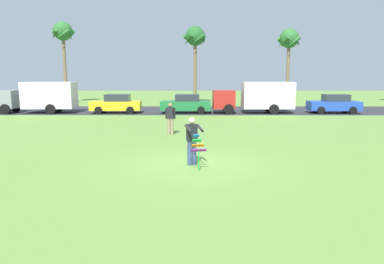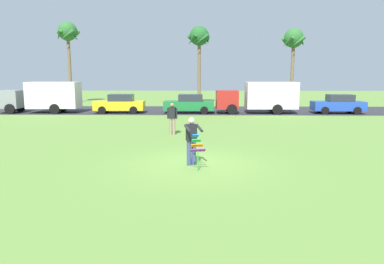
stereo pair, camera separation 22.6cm
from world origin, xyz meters
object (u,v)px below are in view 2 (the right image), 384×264
(palm_tree_left_near, at_px, (68,35))
(palm_tree_right_near, at_px, (199,39))
(parked_truck_grey_van, at_px, (44,96))
(palm_tree_centre_far, at_px, (294,41))
(kite_held, at_px, (197,147))
(parked_truck_red_cab, at_px, (261,97))
(parked_car_blue, at_px, (338,104))
(parked_car_yellow, at_px, (120,104))
(person_kite_flyer, at_px, (192,139))
(parked_car_green, at_px, (189,104))
(person_walker_near, at_px, (172,118))

(palm_tree_left_near, bearing_deg, palm_tree_right_near, -3.02)
(parked_truck_grey_van, bearing_deg, palm_tree_centre_far, 22.78)
(kite_held, xyz_separation_m, parked_truck_red_cab, (5.24, 18.15, 0.60))
(kite_held, height_order, parked_car_blue, parked_car_blue)
(kite_held, height_order, parked_car_yellow, parked_car_yellow)
(person_kite_flyer, bearing_deg, palm_tree_right_near, 89.61)
(palm_tree_left_near, relative_size, palm_tree_right_near, 1.07)
(parked_car_blue, bearing_deg, palm_tree_right_near, 140.23)
(person_kite_flyer, distance_m, parked_truck_grey_van, 21.83)
(palm_tree_right_near, bearing_deg, palm_tree_centre_far, 0.47)
(parked_truck_grey_van, xyz_separation_m, palm_tree_left_near, (-1.53, 10.53, 6.19))
(parked_truck_grey_van, bearing_deg, person_kite_flyer, -53.47)
(parked_car_green, bearing_deg, person_kite_flyer, -88.00)
(parked_truck_grey_van, xyz_separation_m, palm_tree_right_near, (13.18, 9.76, 5.63))
(person_kite_flyer, bearing_deg, parked_car_yellow, 110.40)
(parked_truck_red_cab, xyz_separation_m, palm_tree_centre_far, (5.01, 9.84, 5.40))
(parked_car_blue, height_order, palm_tree_centre_far, palm_tree_centre_far)
(parked_car_yellow, relative_size, parked_truck_red_cab, 0.63)
(parked_car_blue, bearing_deg, parked_truck_grey_van, -180.00)
(person_kite_flyer, bearing_deg, parked_car_green, 92.00)
(person_kite_flyer, relative_size, kite_held, 1.46)
(palm_tree_right_near, relative_size, palm_tree_centre_far, 1.03)
(palm_tree_left_near, distance_m, palm_tree_right_near, 14.74)
(parked_truck_grey_van, distance_m, parked_car_green, 12.39)
(palm_tree_centre_far, relative_size, person_walker_near, 4.74)
(parked_truck_grey_van, bearing_deg, parked_car_yellow, 0.02)
(palm_tree_centre_far, bearing_deg, person_walker_near, -119.26)
(parked_truck_grey_van, height_order, person_walker_near, parked_truck_grey_van)
(parked_truck_red_cab, bearing_deg, parked_truck_grey_van, -180.00)
(palm_tree_right_near, xyz_separation_m, person_walker_near, (-1.39, -20.72, -6.11))
(kite_held, xyz_separation_m, palm_tree_right_near, (-0.01, 27.91, 6.23))
(palm_tree_centre_far, bearing_deg, parked_car_yellow, -149.89)
(parked_truck_grey_van, height_order, parked_car_blue, parked_truck_grey_van)
(parked_car_green, relative_size, parked_car_blue, 1.00)
(parked_car_green, relative_size, palm_tree_centre_far, 0.51)
(parked_truck_grey_van, bearing_deg, parked_car_blue, 0.00)
(parked_truck_grey_van, height_order, parked_car_green, parked_truck_grey_van)
(person_kite_flyer, xyz_separation_m, parked_car_blue, (11.91, 17.54, -0.18))
(palm_tree_left_near, height_order, palm_tree_centre_far, palm_tree_left_near)
(palm_tree_right_near, distance_m, person_walker_near, 21.65)
(person_kite_flyer, bearing_deg, parked_car_blue, 55.82)
(kite_held, bearing_deg, palm_tree_left_near, 117.18)
(person_kite_flyer, xyz_separation_m, palm_tree_left_near, (-14.52, 28.07, 6.65))
(parked_car_green, xyz_separation_m, palm_tree_centre_far, (11.06, 9.84, 6.04))
(person_walker_near, bearing_deg, parked_car_yellow, 115.86)
(person_walker_near, bearing_deg, parked_car_blue, 39.89)
(person_kite_flyer, bearing_deg, kite_held, -71.70)
(kite_held, distance_m, parked_truck_grey_van, 22.44)
(palm_tree_right_near, distance_m, palm_tree_centre_far, 10.27)
(palm_tree_centre_far, bearing_deg, parked_car_blue, -81.56)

